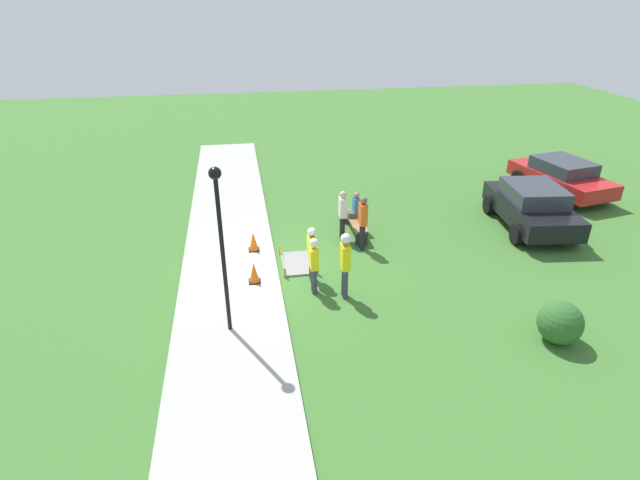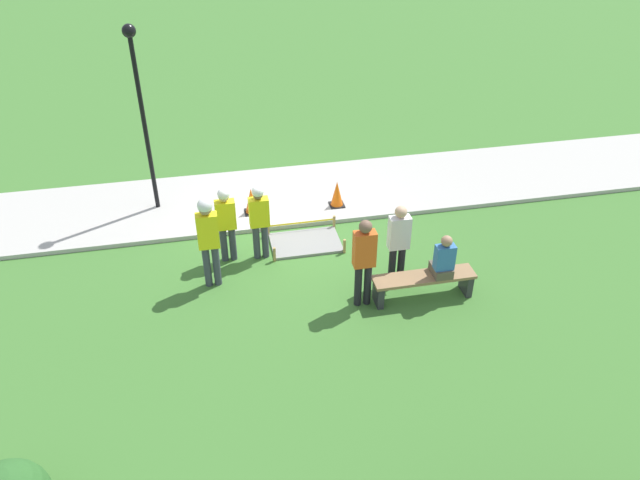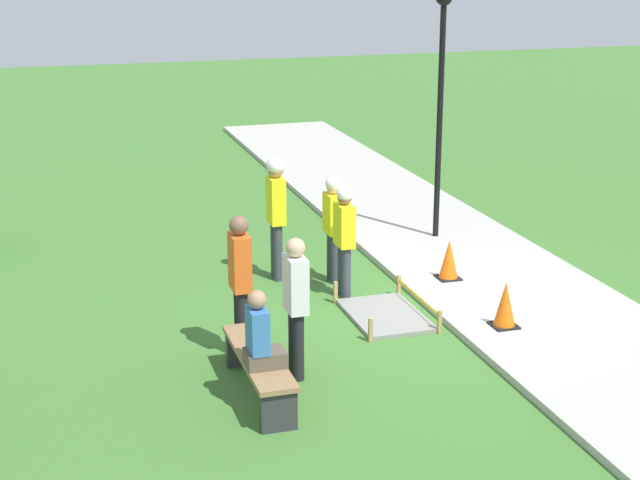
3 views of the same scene
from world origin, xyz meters
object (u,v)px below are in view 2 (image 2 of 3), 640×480
at_px(worker_supervisor, 226,219).
at_px(lamppost_near, 140,95).
at_px(bystander_in_orange_shirt, 364,258).
at_px(worker_trainee, 259,216).
at_px(traffic_cone_far_patch, 251,201).
at_px(traffic_cone_near_patch, 337,194).
at_px(park_bench, 423,282).
at_px(person_seated_on_bench, 444,260).
at_px(bystander_in_gray_shirt, 399,241).
at_px(worker_assistant, 208,234).

relative_size(worker_supervisor, lamppost_near, 0.40).
bearing_deg(bystander_in_orange_shirt, worker_trainee, -48.95).
height_order(traffic_cone_far_patch, worker_supervisor, worker_supervisor).
bearing_deg(worker_trainee, traffic_cone_near_patch, -141.22).
bearing_deg(bystander_in_orange_shirt, park_bench, 177.10).
xyz_separation_m(park_bench, person_seated_on_bench, (-0.32, 0.05, 0.50)).
height_order(park_bench, worker_supervisor, worker_supervisor).
bearing_deg(worker_supervisor, bystander_in_gray_shirt, 154.94).
bearing_deg(traffic_cone_far_patch, worker_supervisor, 67.96).
bearing_deg(worker_assistant, person_seated_on_bench, 163.15).
distance_m(worker_assistant, bystander_in_gray_shirt, 3.57).
height_order(bystander_in_orange_shirt, bystander_in_gray_shirt, bystander_in_orange_shirt).
xyz_separation_m(traffic_cone_far_patch, worker_trainee, (-0.01, 1.67, 0.58)).
bearing_deg(bystander_in_gray_shirt, lamppost_near, -39.59).
xyz_separation_m(park_bench, worker_trainee, (2.82, -1.96, 0.62)).
bearing_deg(bystander_in_orange_shirt, worker_supervisor, -40.00).
height_order(traffic_cone_far_patch, worker_assistant, worker_assistant).
xyz_separation_m(person_seated_on_bench, bystander_in_gray_shirt, (0.68, -0.60, 0.13)).
height_order(worker_supervisor, bystander_in_gray_shirt, bystander_in_gray_shirt).
distance_m(traffic_cone_far_patch, bystander_in_orange_shirt, 3.99).
xyz_separation_m(park_bench, worker_supervisor, (3.49, -2.01, 0.61)).
xyz_separation_m(worker_assistant, worker_trainee, (-1.04, -0.75, -0.19)).
xyz_separation_m(worker_supervisor, worker_assistant, (0.38, 0.79, 0.20)).
xyz_separation_m(bystander_in_gray_shirt, lamppost_near, (4.59, -3.80, 1.82)).
relative_size(traffic_cone_near_patch, bystander_in_gray_shirt, 0.36).
distance_m(worker_assistant, worker_trainee, 1.29).
bearing_deg(person_seated_on_bench, worker_trainee, -32.63).
bearing_deg(worker_trainee, bystander_in_orange_shirt, 131.05).
height_order(worker_supervisor, worker_trainee, worker_trainee).
bearing_deg(bystander_in_gray_shirt, traffic_cone_near_patch, -80.75).
xyz_separation_m(traffic_cone_far_patch, worker_assistant, (1.03, 2.41, 0.77)).
bearing_deg(worker_assistant, park_bench, 162.51).
height_order(traffic_cone_near_patch, bystander_in_orange_shirt, bystander_in_orange_shirt).
bearing_deg(traffic_cone_near_patch, bystander_in_orange_shirt, 84.84).
bearing_deg(traffic_cone_near_patch, lamppost_near, -10.96).
height_order(traffic_cone_far_patch, bystander_in_orange_shirt, bystander_in_orange_shirt).
distance_m(bystander_in_orange_shirt, bystander_in_gray_shirt, 0.94).
distance_m(person_seated_on_bench, worker_assistant, 4.39).
distance_m(worker_supervisor, bystander_in_orange_shirt, 3.03).
bearing_deg(bystander_in_gray_shirt, park_bench, 123.47).
bearing_deg(traffic_cone_far_patch, worker_trainee, 90.20).
relative_size(traffic_cone_far_patch, worker_supervisor, 0.37).
relative_size(traffic_cone_near_patch, bystander_in_orange_shirt, 0.34).
relative_size(worker_trainee, bystander_in_gray_shirt, 0.96).
height_order(worker_trainee, bystander_in_gray_shirt, bystander_in_gray_shirt).
distance_m(traffic_cone_near_patch, worker_supervisor, 3.11).
bearing_deg(bystander_in_gray_shirt, person_seated_on_bench, 138.86).
relative_size(park_bench, bystander_in_orange_shirt, 1.06).
bearing_deg(person_seated_on_bench, traffic_cone_near_patch, -71.97).
bearing_deg(lamppost_near, bystander_in_gray_shirt, 140.41).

